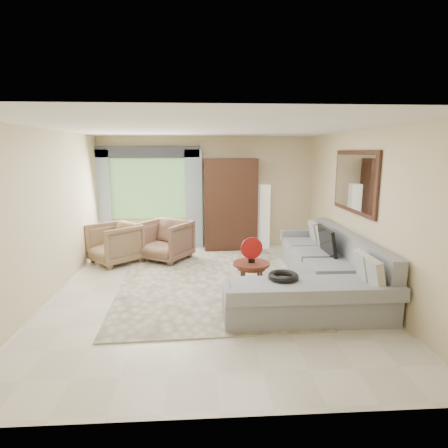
{
  "coord_description": "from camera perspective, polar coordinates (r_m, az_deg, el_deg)",
  "views": [
    {
      "loc": [
        -0.14,
        -5.84,
        2.26
      ],
      "look_at": [
        0.25,
        0.35,
        1.05
      ],
      "focal_mm": 30.0,
      "sensor_mm": 36.0,
      "label": 1
    }
  ],
  "objects": [
    {
      "name": "coffee_table",
      "position": [
        5.9,
        4.17,
        -8.4
      ],
      "size": [
        0.57,
        0.57,
        0.57
      ],
      "rotation": [
        0.0,
        0.0,
        -0.05
      ],
      "color": "#441C12",
      "rests_on": "ground"
    },
    {
      "name": "window",
      "position": [
        8.93,
        -11.43,
        5.29
      ],
      "size": [
        1.8,
        0.04,
        1.4
      ],
      "primitive_type": "cube",
      "color": "#669E59",
      "rests_on": "wall_back"
    },
    {
      "name": "curtain_left",
      "position": [
        9.07,
        -18.04,
        3.46
      ],
      "size": [
        0.4,
        0.08,
        2.3
      ],
      "primitive_type": "cube",
      "color": "#9EB7CC",
      "rests_on": "ground"
    },
    {
      "name": "valance",
      "position": [
        8.82,
        -11.7,
        10.75
      ],
      "size": [
        2.4,
        0.12,
        0.26
      ],
      "primitive_type": "cube",
      "color": "#1E232D",
      "rests_on": "wall_back"
    },
    {
      "name": "armoire",
      "position": [
        8.67,
        0.99,
        3.01
      ],
      "size": [
        1.2,
        0.55,
        2.1
      ],
      "primitive_type": "cube",
      "color": "#321C10",
      "rests_on": "ground"
    },
    {
      "name": "wall_mirror",
      "position": [
        6.73,
        19.27,
        6.09
      ],
      "size": [
        0.05,
        1.7,
        1.05
      ],
      "color": "black",
      "rests_on": "wall_right"
    },
    {
      "name": "floor_lamp",
      "position": [
        8.87,
        6.11,
        1.17
      ],
      "size": [
        0.24,
        0.24,
        1.5
      ],
      "primitive_type": "cube",
      "color": "silver",
      "rests_on": "ground"
    },
    {
      "name": "tv_screen",
      "position": [
        6.76,
        15.43,
        -2.54
      ],
      "size": [
        0.14,
        0.74,
        0.48
      ],
      "primitive_type": "cube",
      "rotation": [
        0.0,
        -0.17,
        0.0
      ],
      "color": "black",
      "rests_on": "sectional_sofa"
    },
    {
      "name": "area_rug",
      "position": [
        6.62,
        -2.38,
        -8.84
      ],
      "size": [
        3.16,
        4.12,
        0.02
      ],
      "primitive_type": "cube",
      "rotation": [
        0.0,
        0.0,
        0.04
      ],
      "color": "beige",
      "rests_on": "ground"
    },
    {
      "name": "potted_plant",
      "position": [
        8.99,
        -14.61,
        -2.15
      ],
      "size": [
        0.59,
        0.56,
        0.53
      ],
      "primitive_type": "imported",
      "rotation": [
        0.0,
        0.0,
        -0.38
      ],
      "color": "#999999",
      "rests_on": "ground"
    },
    {
      "name": "red_disc",
      "position": [
        5.75,
        4.24,
        -3.69
      ],
      "size": [
        0.34,
        0.06,
        0.34
      ],
      "primitive_type": "cylinder",
      "rotation": [
        1.57,
        0.0,
        0.11
      ],
      "color": "#A41110",
      "rests_on": "coffee_table"
    },
    {
      "name": "armchair_left",
      "position": [
        7.95,
        -16.34,
        -2.87
      ],
      "size": [
        1.25,
        1.25,
        0.82
      ],
      "primitive_type": "imported",
      "rotation": [
        0.0,
        0.0,
        -0.84
      ],
      "color": "#90754E",
      "rests_on": "ground"
    },
    {
      "name": "ground",
      "position": [
        6.26,
        -2.12,
        -10.13
      ],
      "size": [
        6.0,
        6.0,
        0.0
      ],
      "primitive_type": "plane",
      "color": "silver",
      "rests_on": "ground"
    },
    {
      "name": "armchair_right",
      "position": [
        7.93,
        -8.88,
        -2.52
      ],
      "size": [
        1.25,
        1.25,
        0.84
      ],
      "primitive_type": "imported",
      "rotation": [
        0.0,
        0.0,
        -0.55
      ],
      "color": "brown",
      "rests_on": "ground"
    },
    {
      "name": "curtain_right",
      "position": [
        8.79,
        -4.63,
        3.74
      ],
      "size": [
        0.4,
        0.08,
        2.3
      ],
      "primitive_type": "cube",
      "color": "#9EB7CC",
      "rests_on": "ground"
    },
    {
      "name": "sectional_sofa",
      "position": [
        6.29,
        14.51,
        -7.62
      ],
      "size": [
        2.3,
        3.46,
        0.9
      ],
      "color": "gray",
      "rests_on": "ground"
    },
    {
      "name": "garden_hose",
      "position": [
        5.33,
        9.03,
        -7.86
      ],
      "size": [
        0.43,
        0.43,
        0.09
      ],
      "primitive_type": "torus",
      "color": "black",
      "rests_on": "sectional_sofa"
    }
  ]
}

